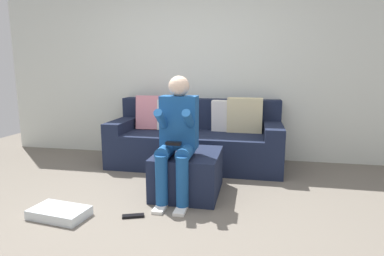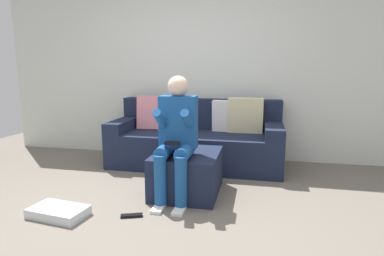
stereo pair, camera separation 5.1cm
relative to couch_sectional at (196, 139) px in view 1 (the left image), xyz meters
name	(u,v)px [view 1 (the left image)]	position (x,y,z in m)	size (l,w,h in m)	color
ground_plane	(143,222)	(-0.13, -1.76, -0.34)	(7.59, 7.59, 0.00)	#6B6359
wall_back	(193,69)	(-0.13, 0.44, 0.93)	(5.84, 0.10, 2.55)	silver
couch_sectional	(196,139)	(0.00, 0.00, 0.00)	(2.23, 0.92, 0.92)	#192138
ottoman	(188,173)	(0.11, -1.05, -0.13)	(0.65, 0.75, 0.43)	#192138
person_seated	(177,134)	(0.04, -1.23, 0.32)	(0.35, 0.58, 1.21)	#194C8C
storage_bin	(59,213)	(-0.87, -1.82, -0.30)	(0.49, 0.28, 0.08)	silver
remote_near_ottoman	(133,216)	(-0.24, -1.70, -0.33)	(0.19, 0.05, 0.02)	black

